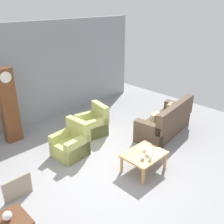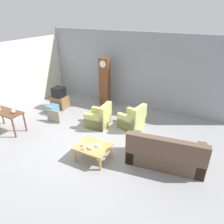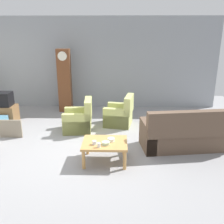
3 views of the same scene
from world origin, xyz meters
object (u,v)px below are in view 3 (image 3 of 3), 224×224
at_px(coffee_table_wood, 105,145).
at_px(cup_white_porcelain, 99,145).
at_px(couch_floral, 186,135).
at_px(cup_blue_rimmed, 94,143).
at_px(bowl_shallow_green, 106,143).
at_px(tv_stand_cabinet, 6,114).
at_px(armchair_olive_near, 79,120).
at_px(bowl_white_stacked, 111,140).
at_px(armchair_olive_far, 120,115).
at_px(tv_crt, 3,99).
at_px(framed_picture_leaning, 11,129).
at_px(grandfather_clock, 65,81).

xyz_separation_m(coffee_table_wood, cup_white_porcelain, (-0.11, -0.26, 0.12)).
bearing_deg(couch_floral, cup_blue_rimmed, -158.69).
xyz_separation_m(couch_floral, bowl_shallow_green, (-1.90, -0.83, 0.14)).
bearing_deg(coffee_table_wood, tv_stand_cabinet, 143.43).
xyz_separation_m(armchair_olive_near, coffee_table_wood, (0.83, -1.76, 0.09)).
xyz_separation_m(bowl_white_stacked, bowl_shallow_green, (-0.11, -0.17, -0.00)).
bearing_deg(armchair_olive_far, bowl_white_stacked, -95.12).
bearing_deg(cup_blue_rimmed, tv_crt, 140.05).
bearing_deg(tv_stand_cabinet, coffee_table_wood, -36.57).
bearing_deg(bowl_shallow_green, cup_blue_rimmed, -178.95).
bearing_deg(armchair_olive_near, coffee_table_wood, -64.83).
bearing_deg(tv_crt, framed_picture_leaning, -61.28).
xyz_separation_m(coffee_table_wood, grandfather_clock, (-1.56, 3.57, 0.68)).
height_order(coffee_table_wood, bowl_shallow_green, bowl_shallow_green).
bearing_deg(bowl_white_stacked, couch_floral, 20.17).
bearing_deg(grandfather_clock, armchair_olive_near, -67.79).
relative_size(armchair_olive_near, bowl_shallow_green, 5.21).
relative_size(coffee_table_wood, tv_crt, 2.00).
distance_m(couch_floral, armchair_olive_far, 2.21).
bearing_deg(tv_crt, tv_stand_cabinet, 0.00).
xyz_separation_m(armchair_olive_near, cup_blue_rimmed, (0.61, -1.89, 0.20)).
bearing_deg(cup_blue_rimmed, grandfather_clock, 110.09).
bearing_deg(tv_stand_cabinet, cup_blue_rimmed, -39.95).
xyz_separation_m(cup_blue_rimmed, bowl_shallow_green, (0.24, 0.00, -0.01)).
relative_size(coffee_table_wood, framed_picture_leaning, 1.60).
bearing_deg(bowl_shallow_green, armchair_olive_near, 114.33).
relative_size(cup_white_porcelain, cup_blue_rimmed, 1.11).
xyz_separation_m(armchair_olive_far, bowl_shallow_green, (-0.30, -2.36, 0.19)).
bearing_deg(framed_picture_leaning, cup_white_porcelain, -30.98).
bearing_deg(tv_stand_cabinet, armchair_olive_far, -2.42).
distance_m(armchair_olive_far, framed_picture_leaning, 3.08).
bearing_deg(cup_white_porcelain, armchair_olive_far, 80.07).
distance_m(framed_picture_leaning, bowl_white_stacked, 2.97).
relative_size(armchair_olive_far, cup_blue_rimmed, 10.47).
bearing_deg(couch_floral, grandfather_clock, 140.61).
height_order(armchair_olive_near, armchair_olive_far, same).
xyz_separation_m(tv_crt, bowl_white_stacked, (3.35, -2.34, -0.24)).
height_order(couch_floral, armchair_olive_far, couch_floral).
distance_m(framed_picture_leaning, cup_white_porcelain, 2.89).
height_order(armchair_olive_near, tv_crt, tv_crt).
relative_size(coffee_table_wood, grandfather_clock, 0.45).
distance_m(armchair_olive_near, cup_white_porcelain, 2.15).
relative_size(couch_floral, bowl_white_stacked, 14.30).
bearing_deg(cup_white_porcelain, grandfather_clock, 110.85).
distance_m(armchair_olive_near, framed_picture_leaning, 1.83).
bearing_deg(framed_picture_leaning, tv_stand_cabinet, 118.72).
distance_m(tv_stand_cabinet, cup_blue_rimmed, 3.92).
relative_size(framed_picture_leaning, cup_blue_rimmed, 6.83).
height_order(armchair_olive_far, bowl_shallow_green, armchair_olive_far).
bearing_deg(tv_stand_cabinet, couch_floral, -18.12).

